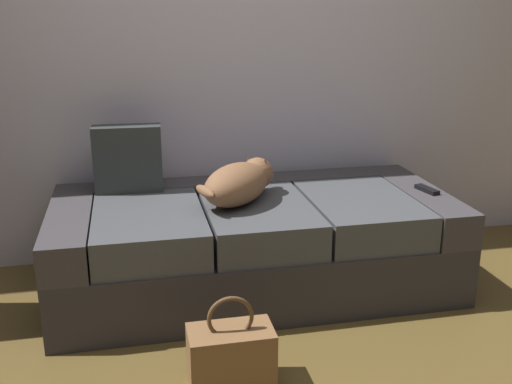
{
  "coord_description": "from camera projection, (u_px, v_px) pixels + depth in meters",
  "views": [
    {
      "loc": [
        -0.59,
        -1.68,
        1.4
      ],
      "look_at": [
        0.0,
        1.04,
        0.52
      ],
      "focal_mm": 42.39,
      "sensor_mm": 36.0,
      "label": 1
    }
  ],
  "objects": [
    {
      "name": "tv_remote",
      "position": [
        427.0,
        190.0,
        3.1
      ],
      "size": [
        0.07,
        0.16,
        0.02
      ],
      "primitive_type": "cube",
      "rotation": [
        0.0,
        0.0,
        0.21
      ],
      "color": "black",
      "rests_on": "couch"
    },
    {
      "name": "dog_tan",
      "position": [
        240.0,
        182.0,
        2.91
      ],
      "size": [
        0.47,
        0.5,
        0.2
      ],
      "color": "#8C5F3F",
      "rests_on": "couch"
    },
    {
      "name": "back_wall",
      "position": [
        232.0,
        2.0,
        3.24
      ],
      "size": [
        6.4,
        0.1,
        2.8
      ],
      "primitive_type": "cube",
      "color": "silver",
      "rests_on": "ground"
    },
    {
      "name": "couch",
      "position": [
        254.0,
        243.0,
        3.06
      ],
      "size": [
        1.97,
        0.93,
        0.47
      ],
      "color": "#333136",
      "rests_on": "ground"
    },
    {
      "name": "throw_pillow",
      "position": [
        128.0,
        159.0,
        3.06
      ],
      "size": [
        0.34,
        0.13,
        0.34
      ],
      "primitive_type": "cube",
      "rotation": [
        0.0,
        0.0,
        -0.04
      ],
      "color": "#333837",
      "rests_on": "couch"
    },
    {
      "name": "handbag",
      "position": [
        231.0,
        357.0,
        2.27
      ],
      "size": [
        0.32,
        0.18,
        0.38
      ],
      "color": "olive",
      "rests_on": "ground"
    }
  ]
}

